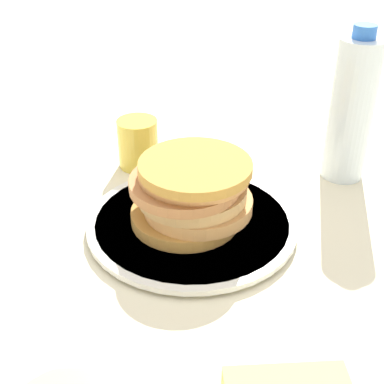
% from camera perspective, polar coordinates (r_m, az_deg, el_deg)
% --- Properties ---
extents(ground_plane, '(4.00, 4.00, 0.00)m').
position_cam_1_polar(ground_plane, '(0.70, -0.63, -3.16)').
color(ground_plane, beige).
extents(plate, '(0.27, 0.27, 0.01)m').
position_cam_1_polar(plate, '(0.69, 0.00, -3.33)').
color(plate, silver).
rests_on(plate, ground_plane).
extents(pancake_stack, '(0.15, 0.15, 0.09)m').
position_cam_1_polar(pancake_stack, '(0.66, 0.01, 0.11)').
color(pancake_stack, '#C0883D').
rests_on(pancake_stack, plate).
extents(juice_glass, '(0.06, 0.06, 0.08)m').
position_cam_1_polar(juice_glass, '(0.82, -5.78, 5.19)').
color(juice_glass, yellow).
rests_on(juice_glass, ground_plane).
extents(water_bottle_mid, '(0.06, 0.06, 0.22)m').
position_cam_1_polar(water_bottle_mid, '(0.79, 16.64, 8.41)').
color(water_bottle_mid, silver).
rests_on(water_bottle_mid, ground_plane).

